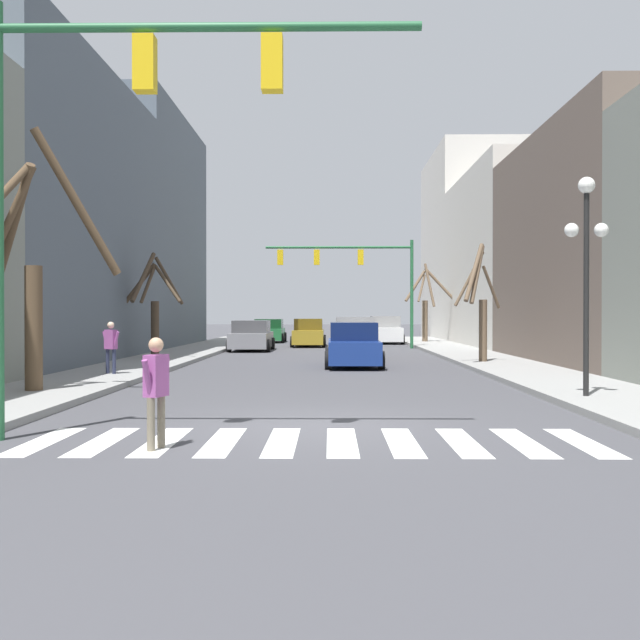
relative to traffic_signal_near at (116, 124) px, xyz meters
name	(u,v)px	position (x,y,z in m)	size (l,w,h in m)	color
ground_plane	(314,426)	(2.98, 1.46, -4.81)	(240.00, 240.00, 0.00)	#424247
building_row_left	(53,222)	(-8.02, 18.92, 0.84)	(6.00, 43.05, 13.10)	gray
building_row_right	(538,248)	(13.97, 27.34, 0.48)	(6.00, 56.83, 13.98)	gray
crosswalk_stripes	(312,442)	(2.98, -0.08, -4.80)	(8.55, 2.60, 0.01)	white
traffic_signal_near	(116,124)	(0.00, 0.00, 0.00)	(6.52, 0.28, 6.66)	#236038
traffic_signal_far	(356,267)	(4.65, 30.04, -0.30)	(8.17, 0.28, 5.99)	#236038
street_lamp_right_corner	(586,242)	(8.78, 4.92, -1.33)	(0.95, 0.36, 4.73)	black
car_parked_left_near	(309,333)	(1.98, 32.64, -4.04)	(2.01, 4.87, 1.63)	#A38423
car_driving_toward_lane	(353,346)	(4.09, 15.88, -4.05)	(2.06, 4.64, 1.61)	navy
car_parked_left_far	(251,336)	(-0.84, 27.47, -4.06)	(2.19, 4.70, 1.57)	gray
car_driving_away_lane	(355,338)	(4.34, 21.87, -3.98)	(2.06, 4.86, 1.78)	white
car_at_intersection	(385,331)	(6.79, 36.87, -3.99)	(2.19, 4.63, 1.76)	white
car_parked_left_mid	(269,331)	(-0.85, 38.75, -4.07)	(2.18, 4.10, 1.56)	#236B38
pedestrian_near_right_corner	(156,383)	(0.78, -0.74, -3.86)	(0.31, 0.67, 1.59)	#7A705B
pedestrian_on_left_sidewalk	(111,343)	(-3.24, 10.71, -3.75)	(0.62, 0.39, 1.54)	#282D47
street_tree_right_far	(153,305)	(-3.99, 19.14, -2.53)	(2.51, 3.24, 4.30)	#473828
street_tree_right_near	(480,305)	(8.79, 16.42, -2.55)	(1.89, 1.85, 4.42)	brown
street_tree_right_mid	(427,304)	(9.40, 36.37, -2.26)	(3.48, 1.29, 4.99)	brown
street_tree_left_near	(29,268)	(-3.75, 5.99, -1.81)	(3.29, 3.77, 6.14)	brown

